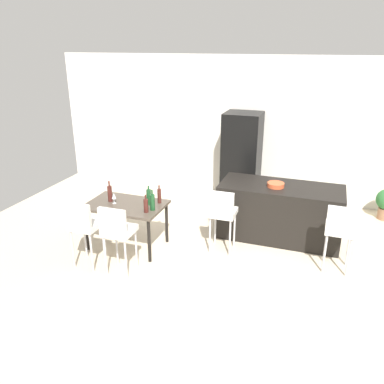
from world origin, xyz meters
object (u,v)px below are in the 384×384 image
wine_bottle_corner (152,202)px  wine_glass_middle (114,196)px  kitchen_island (279,212)px  bar_chair_middle (340,228)px  wine_bottle_left (149,197)px  wine_bottle_inner (110,193)px  fruit_bowl (276,185)px  dining_table (126,208)px  refrigerator (242,158)px  wine_bottle_end (159,196)px  bar_chair_left (222,211)px  dining_chair_far (117,229)px  wine_bottle_far (146,205)px  dining_chair_near (83,223)px

wine_bottle_corner → wine_glass_middle: size_ratio=1.88×
kitchen_island → bar_chair_middle: bearing=-41.0°
wine_bottle_left → wine_glass_middle: bearing=-165.1°
wine_bottle_inner → fruit_bowl: size_ratio=1.25×
dining_table → refrigerator: refrigerator is taller
kitchen_island → wine_bottle_corner: wine_bottle_corner is taller
fruit_bowl → wine_bottle_end: bearing=-153.1°
bar_chair_left → dining_table: (-1.48, -0.33, -0.04)m
dining_chair_far → wine_bottle_inner: bearing=125.8°
wine_bottle_inner → wine_bottle_far: size_ratio=1.23×
dining_chair_near → refrigerator: bearing=64.8°
wine_bottle_left → dining_chair_far: bearing=-95.7°
dining_table → wine_bottle_far: bearing=-21.9°
bar_chair_left → fruit_bowl: 1.05m
wine_bottle_left → wine_bottle_inner: bearing=-173.0°
refrigerator → wine_bottle_end: bearing=-108.9°
wine_glass_middle → dining_table: bearing=14.1°
dining_chair_near → refrigerator: (1.55, 3.30, 0.22)m
kitchen_island → wine_bottle_left: bearing=-151.2°
refrigerator → wine_glass_middle: bearing=-119.4°
fruit_bowl → kitchen_island: bearing=37.2°
dining_table → wine_glass_middle: bearing=-165.9°
dining_table → wine_bottle_inner: (-0.28, 0.02, 0.21)m
wine_bottle_far → refrigerator: size_ratio=0.15×
wine_bottle_far → wine_glass_middle: bearing=167.8°
wine_bottle_inner → kitchen_island: bearing=23.9°
refrigerator → fruit_bowl: 1.72m
dining_chair_far → wine_glass_middle: size_ratio=6.03×
kitchen_island → wine_glass_middle: (-2.44, -1.19, 0.40)m
kitchen_island → dining_table: 2.54m
wine_glass_middle → fruit_bowl: bearing=25.5°
bar_chair_left → wine_bottle_inner: bearing=-169.9°
kitchen_island → wine_bottle_corner: (-1.76, -1.22, 0.41)m
wine_bottle_inner → wine_bottle_far: (0.73, -0.20, -0.02)m
bar_chair_left → dining_chair_near: size_ratio=1.00×
kitchen_island → bar_chair_left: size_ratio=1.90×
kitchen_island → dining_table: kitchen_island is taller
wine_bottle_left → fruit_bowl: (1.81, 0.98, 0.08)m
dining_chair_near → wine_bottle_end: size_ratio=3.56×
dining_chair_far → wine_bottle_corner: (0.23, 0.69, 0.17)m
dining_table → wine_glass_middle: (-0.18, -0.04, 0.20)m
wine_bottle_left → fruit_bowl: bearing=28.4°
wine_bottle_left → wine_bottle_far: 0.29m
wine_bottle_corner → wine_bottle_end: bearing=93.1°
dining_chair_near → wine_bottle_end: dining_chair_near is taller
bar_chair_middle → wine_bottle_corner: size_ratio=3.21×
bar_chair_left → wine_bottle_inner: 1.80m
dining_chair_near → dining_table: bearing=70.1°
wine_bottle_corner → fruit_bowl: wine_bottle_corner is taller
wine_bottle_inner → wine_bottle_corner: wine_bottle_inner is taller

